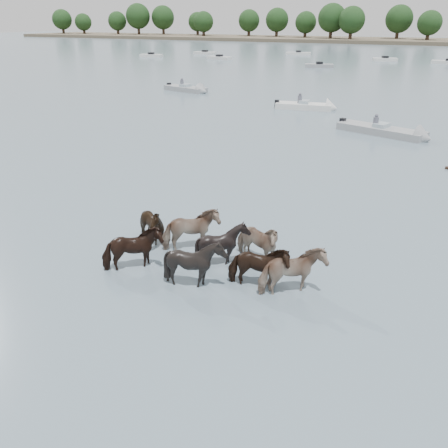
% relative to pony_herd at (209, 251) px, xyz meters
% --- Properties ---
extents(ground, '(400.00, 400.00, 0.00)m').
position_rel_pony_herd_xyz_m(ground, '(0.47, -0.79, -0.63)').
color(ground, '#4E6170').
rests_on(ground, ground).
extents(shoreline, '(160.00, 30.00, 1.00)m').
position_rel_pony_herd_xyz_m(shoreline, '(-69.53, 149.21, -0.13)').
color(shoreline, '#4C4233').
rests_on(shoreline, ground).
extents(pony_herd, '(7.45, 3.93, 1.65)m').
position_rel_pony_herd_xyz_m(pony_herd, '(0.00, 0.00, 0.00)').
color(pony_herd, black).
rests_on(pony_herd, ground).
extents(motorboat_a, '(5.39, 2.28, 1.92)m').
position_rel_pony_herd_xyz_m(motorboat_a, '(-4.30, 28.14, -0.40)').
color(motorboat_a, silver).
rests_on(motorboat_a, ground).
extents(motorboat_b, '(6.51, 3.61, 1.92)m').
position_rel_pony_herd_xyz_m(motorboat_b, '(3.02, 20.92, -0.41)').
color(motorboat_b, gray).
rests_on(motorboat_b, ground).
extents(motorboat_f, '(5.68, 2.96, 1.92)m').
position_rel_pony_herd_xyz_m(motorboat_f, '(-18.59, 32.66, -0.40)').
color(motorboat_f, gray).
rests_on(motorboat_f, ground).
extents(distant_flotilla, '(103.23, 27.78, 0.93)m').
position_rel_pony_herd_xyz_m(distant_flotilla, '(1.82, 76.32, -0.37)').
color(distant_flotilla, silver).
rests_on(distant_flotilla, ground).
extents(treeline, '(145.03, 20.68, 12.00)m').
position_rel_pony_herd_xyz_m(treeline, '(-68.77, 149.56, 5.67)').
color(treeline, '#382619').
rests_on(treeline, ground).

